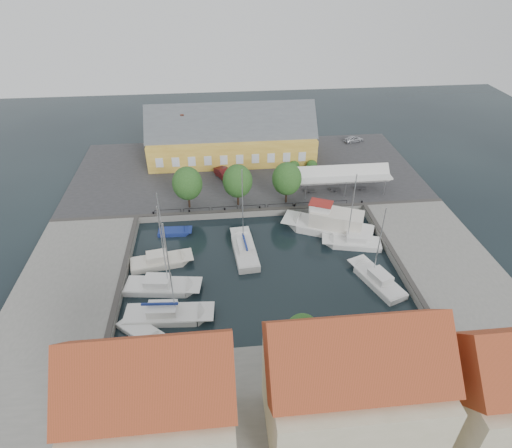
{
  "coord_description": "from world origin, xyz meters",
  "views": [
    {
      "loc": [
        -4.72,
        -41.05,
        33.37
      ],
      "look_at": [
        0.0,
        6.0,
        1.5
      ],
      "focal_mm": 30.0,
      "sensor_mm": 36.0,
      "label": 1
    }
  ],
  "objects": [
    {
      "name": "trawler",
      "position": [
        10.16,
        5.43,
        1.02
      ],
      "size": [
        12.61,
        8.42,
        5.0
      ],
      "color": "silver",
      "rests_on": "ground"
    },
    {
      "name": "west_quay",
      "position": [
        -22.0,
        -2.0,
        0.5
      ],
      "size": [
        12.0,
        24.0,
        1.0
      ],
      "primitive_type": "cube",
      "color": "slate",
      "rests_on": "ground"
    },
    {
      "name": "center_sailboat",
      "position": [
        -1.88,
        1.76,
        0.36
      ],
      "size": [
        3.26,
        8.89,
        12.01
      ],
      "color": "silver",
      "rests_on": "ground"
    },
    {
      "name": "quay_edge_fittings",
      "position": [
        0.02,
        4.75,
        1.06
      ],
      "size": [
        56.0,
        24.72,
        0.4
      ],
      "color": "#383533",
      "rests_on": "north_quay"
    },
    {
      "name": "east_quay",
      "position": [
        22.0,
        -2.0,
        0.5
      ],
      "size": [
        12.0,
        24.0,
        1.0
      ],
      "primitive_type": "cube",
      "color": "slate",
      "rests_on": "ground"
    },
    {
      "name": "south_bank",
      "position": [
        0.0,
        -21.0,
        0.5
      ],
      "size": [
        56.0,
        14.0,
        1.0
      ],
      "primitive_type": "cube",
      "color": "slate",
      "rests_on": "ground"
    },
    {
      "name": "launch_sw",
      "position": [
        -13.36,
        -10.24,
        0.09
      ],
      "size": [
        5.45,
        5.14,
        0.98
      ],
      "color": "silver",
      "rests_on": "ground"
    },
    {
      "name": "townhouses",
      "position": [
        1.93,
        -23.24,
        5.82
      ],
      "size": [
        36.3,
        8.5,
        12.0
      ],
      "color": "beige",
      "rests_on": "south_bank"
    },
    {
      "name": "ground",
      "position": [
        0.0,
        0.0,
        0.0
      ],
      "size": [
        140.0,
        140.0,
        0.0
      ],
      "primitive_type": "plane",
      "color": "black",
      "rests_on": "ground"
    },
    {
      "name": "car_red",
      "position": [
        -3.63,
        20.27,
        1.79
      ],
      "size": [
        3.56,
        5.05,
        1.58
      ],
      "primitive_type": "imported",
      "rotation": [
        0.0,
        0.0,
        0.44
      ],
      "color": "#531213",
      "rests_on": "north_quay"
    },
    {
      "name": "west_boat_b",
      "position": [
        -12.32,
        0.65,
        0.26
      ],
      "size": [
        7.87,
        3.82,
        10.47
      ],
      "color": "beige",
      "rests_on": "ground"
    },
    {
      "name": "launch_nw",
      "position": [
        -10.98,
        7.12,
        0.09
      ],
      "size": [
        4.65,
        1.97,
        0.88
      ],
      "color": "navy",
      "rests_on": "ground"
    },
    {
      "name": "west_boat_d",
      "position": [
        -10.87,
        -8.39,
        0.27
      ],
      "size": [
        9.65,
        3.48,
        12.51
      ],
      "color": "silver",
      "rests_on": "ground"
    },
    {
      "name": "warehouse",
      "position": [
        -2.6,
        28.36,
        4.43
      ],
      "size": [
        28.56,
        14.0,
        9.55
      ],
      "color": "gold",
      "rests_on": "north_quay"
    },
    {
      "name": "car_silver",
      "position": [
        21.22,
        32.58,
        1.62
      ],
      "size": [
        3.91,
        2.31,
        1.25
      ],
      "primitive_type": "imported",
      "rotation": [
        0.0,
        0.0,
        1.81
      ],
      "color": "#AEB0B6",
      "rests_on": "north_quay"
    },
    {
      "name": "west_boat_c",
      "position": [
        -11.82,
        -3.92,
        0.26
      ],
      "size": [
        8.97,
        3.89,
        11.71
      ],
      "color": "silver",
      "rests_on": "ground"
    },
    {
      "name": "tent_canopy",
      "position": [
        14.0,
        14.5,
        3.68
      ],
      "size": [
        14.0,
        4.0,
        2.83
      ],
      "color": "silver",
      "rests_on": "north_quay"
    },
    {
      "name": "east_boat_a",
      "position": [
        12.27,
        2.09,
        0.26
      ],
      "size": [
        7.93,
        4.12,
        10.92
      ],
      "color": "silver",
      "rests_on": "ground"
    },
    {
      "name": "north_quay",
      "position": [
        0.0,
        23.0,
        0.5
      ],
      "size": [
        56.0,
        26.0,
        1.0
      ],
      "primitive_type": "cube",
      "color": "#2D2D30",
      "rests_on": "ground"
    },
    {
      "name": "east_boat_c",
      "position": [
        12.98,
        -5.29,
        0.26
      ],
      "size": [
        5.16,
        8.36,
        10.4
      ],
      "color": "silver",
      "rests_on": "ground"
    },
    {
      "name": "quay_trees",
      "position": [
        -2.0,
        12.0,
        4.88
      ],
      "size": [
        18.2,
        4.2,
        6.3
      ],
      "color": "black",
      "rests_on": "north_quay"
    }
  ]
}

